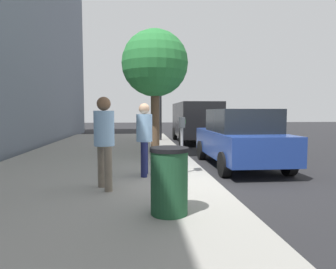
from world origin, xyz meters
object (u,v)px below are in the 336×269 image
object	(u,v)px
parking_meter	(182,133)
traffic_signal	(162,95)
parked_sedan_near	(240,138)
trash_bin	(169,181)
pedestrian_at_meter	(144,133)
street_tree	(155,64)
parked_van_far	(195,120)
pedestrian_bystander	(104,135)

from	to	relation	value
parking_meter	traffic_signal	size ratio (longest dim) A/B	0.39
parked_sedan_near	trash_bin	world-z (taller)	parked_sedan_near
pedestrian_at_meter	traffic_signal	bearing A→B (deg)	87.98
parking_meter	trash_bin	distance (m)	3.00
parking_meter	street_tree	distance (m)	4.43
parking_meter	parked_sedan_near	world-z (taller)	parked_sedan_near
trash_bin	pedestrian_at_meter	bearing A→B (deg)	6.66
parked_van_far	trash_bin	xyz separation A→B (m)	(-11.66, 2.63, -0.60)
parked_sedan_near	street_tree	size ratio (longest dim) A/B	0.97
parked_van_far	pedestrian_bystander	bearing A→B (deg)	159.61
traffic_signal	trash_bin	bearing A→B (deg)	175.95
pedestrian_bystander	parked_van_far	bearing A→B (deg)	43.52
pedestrian_at_meter	traffic_signal	distance (m)	9.14
pedestrian_bystander	trash_bin	bearing A→B (deg)	-79.85
parking_meter	pedestrian_bystander	xyz separation A→B (m)	(-1.35, 1.75, 0.08)
parking_meter	parked_van_far	distance (m)	9.00
parked_sedan_near	traffic_signal	size ratio (longest dim) A/B	1.22
parked_sedan_near	parked_van_far	size ratio (longest dim) A/B	0.84
street_tree	traffic_signal	size ratio (longest dim) A/B	1.26
parked_sedan_near	street_tree	bearing A→B (deg)	47.50
parked_sedan_near	trash_bin	bearing A→B (deg)	149.15
parked_sedan_near	street_tree	xyz separation A→B (m)	(2.27, 2.47, 2.54)
street_tree	trash_bin	bearing A→B (deg)	178.67
parking_meter	parked_sedan_near	bearing A→B (deg)	-53.15
parking_meter	street_tree	size ratio (longest dim) A/B	0.31
parking_meter	traffic_signal	world-z (taller)	traffic_signal
parked_sedan_near	traffic_signal	distance (m)	7.70
traffic_signal	trash_bin	world-z (taller)	traffic_signal
pedestrian_bystander	street_tree	world-z (taller)	street_tree
trash_bin	traffic_signal	bearing A→B (deg)	-4.05
pedestrian_bystander	traffic_signal	size ratio (longest dim) A/B	0.51
parked_van_far	traffic_signal	world-z (taller)	traffic_signal
pedestrian_at_meter	street_tree	xyz separation A→B (m)	(3.92, -0.48, 2.26)
parked_sedan_near	pedestrian_at_meter	bearing A→B (deg)	119.37
pedestrian_at_meter	pedestrian_bystander	bearing A→B (deg)	-118.83
pedestrian_bystander	parked_sedan_near	xyz separation A→B (m)	(2.86, -3.76, -0.35)
parked_van_far	street_tree	bearing A→B (deg)	153.65
pedestrian_at_meter	pedestrian_bystander	xyz separation A→B (m)	(-1.20, 0.81, 0.07)
parked_sedan_near	traffic_signal	bearing A→B (deg)	13.85
parked_van_far	traffic_signal	size ratio (longest dim) A/B	1.45
parked_van_far	pedestrian_at_meter	bearing A→B (deg)	161.71
pedestrian_bystander	trash_bin	distance (m)	2.00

